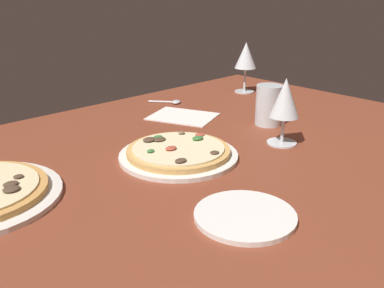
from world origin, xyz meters
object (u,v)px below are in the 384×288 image
object	(u,v)px
paper_menu	(183,116)
side_plate	(245,216)
wine_glass_far	(246,57)
wine_glass_near	(285,101)
pizza_main	(178,153)
spoon	(172,102)
water_glass	(269,108)

from	to	relation	value
paper_menu	side_plate	bearing A→B (deg)	34.71
wine_glass_far	wine_glass_near	xyz separation A→B (cm)	(34.15, 40.64, -1.60)
pizza_main	paper_menu	xyz separation A→B (cm)	(-21.92, -22.54, -1.06)
wine_glass_near	spoon	size ratio (longest dim) A/B	1.68
wine_glass_far	wine_glass_near	bearing A→B (deg)	49.96
wine_glass_near	wine_glass_far	bearing A→B (deg)	-130.04
wine_glass_near	side_plate	world-z (taller)	wine_glass_near
pizza_main	wine_glass_near	world-z (taller)	wine_glass_near
pizza_main	wine_glass_far	distance (cm)	66.84
water_glass	spoon	world-z (taller)	water_glass
water_glass	pizza_main	bearing A→B (deg)	1.62
wine_glass_far	side_plate	world-z (taller)	wine_glass_far
pizza_main	paper_menu	bearing A→B (deg)	-134.20
side_plate	spoon	world-z (taller)	spoon
wine_glass_near	paper_menu	xyz separation A→B (cm)	(2.67, -33.35, -10.82)
pizza_main	side_plate	world-z (taller)	pizza_main
pizza_main	spoon	xyz separation A→B (cm)	(-29.73, -36.28, -0.76)
pizza_main	side_plate	xyz separation A→B (cm)	(9.65, 27.72, -0.76)
pizza_main	water_glass	size ratio (longest dim) A/B	2.43
pizza_main	spoon	bearing A→B (deg)	-129.34
wine_glass_near	side_plate	size ratio (longest dim) A/B	0.94
pizza_main	water_glass	xyz separation A→B (cm)	(-34.45, -0.97, 3.59)
wine_glass_far	wine_glass_near	distance (cm)	53.10
wine_glass_far	wine_glass_near	world-z (taller)	wine_glass_far
water_glass	side_plate	world-z (taller)	water_glass
wine_glass_far	spoon	xyz separation A→B (cm)	(29.00, -6.46, -12.11)
pizza_main	spoon	distance (cm)	46.91
wine_glass_near	water_glass	size ratio (longest dim) A/B	1.47
wine_glass_far	spoon	distance (cm)	32.08
water_glass	side_plate	size ratio (longest dim) A/B	0.64
paper_menu	pizza_main	bearing A→B (deg)	22.64
spoon	side_plate	bearing A→B (deg)	58.39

